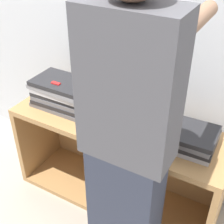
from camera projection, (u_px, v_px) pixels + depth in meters
name	position (u px, v px, depth m)	size (l,w,h in m)	color
ground_plane	(100.00, 217.00, 2.09)	(12.00, 12.00, 0.00)	#9E9384
wall_back	(146.00, 17.00, 1.83)	(8.00, 0.05, 2.40)	silver
cart	(121.00, 156.00, 2.12)	(1.37, 0.45, 0.64)	#A87A47
laptop_open	(122.00, 112.00, 1.91)	(0.37, 0.31, 0.25)	#B7B7BC
laptop_stack_left	(63.00, 93.00, 2.01)	(0.39, 0.26, 0.19)	slate
laptop_stack_right	(181.00, 135.00, 1.71)	(0.39, 0.26, 0.11)	#B7B7BC
person	(128.00, 146.00, 1.38)	(0.40, 0.53, 1.70)	#2D3342
inventory_tag	(56.00, 83.00, 1.91)	(0.06, 0.02, 0.01)	red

